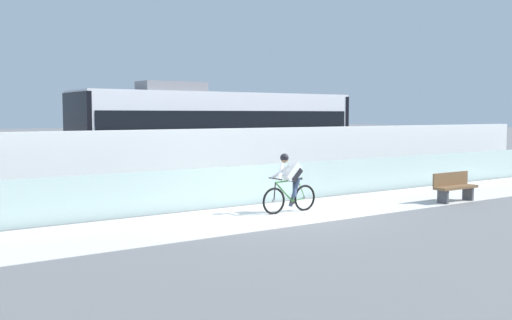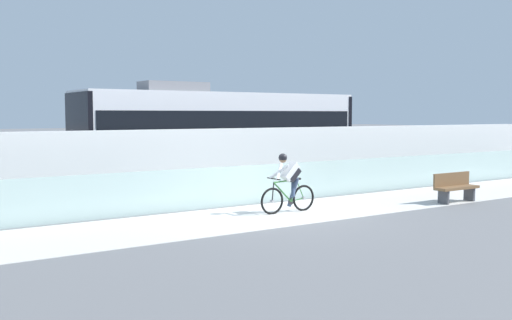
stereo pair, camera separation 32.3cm
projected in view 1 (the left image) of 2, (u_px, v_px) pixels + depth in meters
name	position (u px, v px, depth m)	size (l,w,h in m)	color
ground_plane	(275.00, 214.00, 15.48)	(200.00, 200.00, 0.00)	slate
bike_path_deck	(275.00, 214.00, 15.48)	(32.00, 3.20, 0.01)	silver
glass_parapet	(237.00, 186.00, 16.96)	(32.00, 0.05, 1.15)	#ADC6C1
concrete_barrier_wall	(206.00, 164.00, 18.39)	(32.00, 0.36, 2.19)	white
tram_rail_near	(171.00, 190.00, 20.52)	(32.00, 0.08, 0.01)	#595654
tram_rail_far	(154.00, 186.00, 21.70)	(32.00, 0.08, 0.01)	#595654
tram	(219.00, 134.00, 22.32)	(11.06, 2.54, 3.81)	silver
cyclist_on_bike	(290.00, 184.00, 15.71)	(1.77, 0.58, 1.61)	black
bench	(454.00, 186.00, 17.67)	(1.60, 0.45, 0.89)	brown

